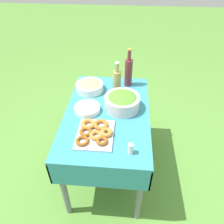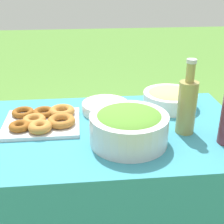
{
  "view_description": "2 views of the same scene",
  "coord_description": "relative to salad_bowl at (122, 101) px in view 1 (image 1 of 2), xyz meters",
  "views": [
    {
      "loc": [
        1.47,
        0.17,
        1.98
      ],
      "look_at": [
        0.04,
        0.05,
        0.8
      ],
      "focal_mm": 35.0,
      "sensor_mm": 36.0,
      "label": 1
    },
    {
      "loc": [
        0.11,
        1.2,
        1.4
      ],
      "look_at": [
        -0.02,
        -0.08,
        0.81
      ],
      "focal_mm": 50.0,
      "sensor_mm": 36.0,
      "label": 2
    }
  ],
  "objects": [
    {
      "name": "picnic_table",
      "position": [
        0.06,
        -0.13,
        -0.19
      ],
      "size": [
        1.18,
        0.73,
        0.77
      ],
      "color": "teal",
      "rests_on": "ground_plane"
    },
    {
      "name": "salt_shaker",
      "position": [
        0.51,
        0.08,
        -0.03
      ],
      "size": [
        0.04,
        0.04,
        0.09
      ],
      "color": "white",
      "rests_on": "picnic_table"
    },
    {
      "name": "olive_oil_bottle",
      "position": [
        -0.25,
        -0.06,
        0.05
      ],
      "size": [
        0.08,
        0.08,
        0.32
      ],
      "color": "#998E4C",
      "rests_on": "picnic_table"
    },
    {
      "name": "donut_platter",
      "position": [
        0.35,
        -0.19,
        -0.05
      ],
      "size": [
        0.34,
        0.29,
        0.05
      ],
      "color": "silver",
      "rests_on": "picnic_table"
    },
    {
      "name": "ground_plane",
      "position": [
        0.06,
        -0.13,
        -0.85
      ],
      "size": [
        14.0,
        14.0,
        0.0
      ],
      "primitive_type": "plane",
      "color": "#568C38"
    },
    {
      "name": "wine_bottle",
      "position": [
        -0.39,
        0.04,
        0.08
      ],
      "size": [
        0.08,
        0.08,
        0.39
      ],
      "color": "maroon",
      "rests_on": "picnic_table"
    },
    {
      "name": "pasta_bowl",
      "position": [
        -0.26,
        -0.33,
        -0.03
      ],
      "size": [
        0.27,
        0.27,
        0.1
      ],
      "color": "white",
      "rests_on": "picnic_table"
    },
    {
      "name": "salad_bowl",
      "position": [
        0.0,
        0.0,
        0.0
      ],
      "size": [
        0.31,
        0.31,
        0.14
      ],
      "color": "silver",
      "rests_on": "picnic_table"
    },
    {
      "name": "plate_stack",
      "position": [
        0.07,
        -0.3,
        -0.05
      ],
      "size": [
        0.22,
        0.22,
        0.05
      ],
      "color": "white",
      "rests_on": "picnic_table"
    }
  ]
}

